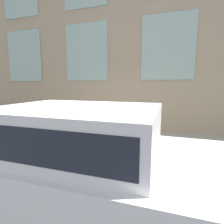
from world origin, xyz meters
TOP-DOWN VIEW (x-y plane):
  - ground_plane at (0.00, 0.00)m, footprint 80.00×80.00m
  - sidewalk at (1.51, 0.00)m, footprint 3.01×60.00m
  - building_facade at (3.16, 0.00)m, footprint 0.33×40.00m
  - fire_hydrant at (0.65, 0.19)m, footprint 0.35×0.46m
  - person at (1.07, -0.65)m, footprint 0.26×0.17m
  - parked_car_white_near at (-1.36, -0.46)m, footprint 1.84×4.38m

SIDE VIEW (x-z plane):
  - ground_plane at x=0.00m, z-range 0.00..0.00m
  - sidewalk at x=1.51m, z-range 0.00..0.13m
  - fire_hydrant at x=0.65m, z-range 0.14..0.93m
  - person at x=1.07m, z-range 0.24..1.33m
  - parked_car_white_near at x=-1.36m, z-range 0.09..1.57m
  - building_facade at x=3.16m, z-range 0.00..8.32m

